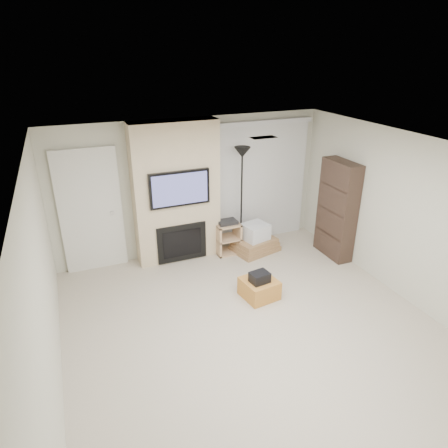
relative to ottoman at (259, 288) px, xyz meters
name	(u,v)px	position (x,y,z in m)	size (l,w,h in m)	color
floor	(257,334)	(-0.42, -0.79, -0.15)	(5.00, 5.50, 0.00)	#C3B59E
ceiling	(265,154)	(-0.42, -0.79, 2.35)	(5.00, 5.50, 0.00)	white
wall_back	(192,187)	(-0.42, 1.96, 1.10)	(5.00, 2.50, 0.00)	beige
wall_left	(43,297)	(-2.92, -0.79, 1.10)	(5.50, 2.50, 0.00)	beige
wall_right	(414,222)	(2.08, -0.79, 1.10)	(5.50, 2.50, 0.00)	beige
hvac_vent	(264,138)	(-0.02, 0.01, 2.35)	(0.35, 0.18, 0.01)	silver
ottoman	(259,288)	(0.00, 0.00, 0.00)	(0.50, 0.50, 0.30)	#C27E33
black_bag	(260,277)	(-0.02, -0.04, 0.23)	(0.28, 0.22, 0.16)	black
fireplace_wall	(177,194)	(-0.77, 1.75, 1.09)	(1.50, 0.47, 2.50)	beige
entry_door	(91,212)	(-2.22, 1.92, 0.90)	(1.02, 0.11, 2.14)	silver
vertical_blinds	(262,178)	(0.98, 1.91, 1.12)	(1.98, 0.10, 2.37)	silver
floor_lamp	(242,170)	(0.43, 1.63, 1.41)	(0.29, 0.29, 1.98)	black
av_stand	(227,236)	(0.11, 1.55, 0.20)	(0.45, 0.38, 0.66)	tan
box_stack	(255,241)	(0.63, 1.42, 0.06)	(0.94, 0.80, 0.55)	#9F764C
bookshelf	(337,210)	(1.91, 0.73, 0.75)	(0.30, 0.80, 1.80)	#30211A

